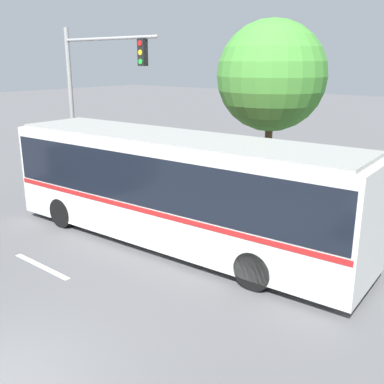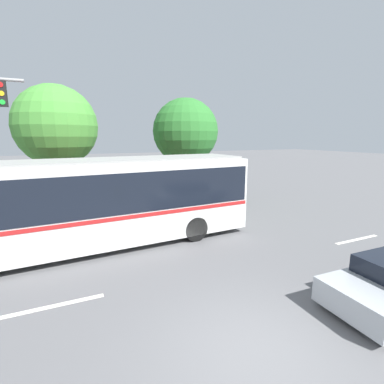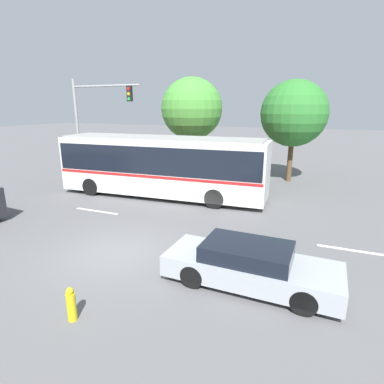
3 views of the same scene
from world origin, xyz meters
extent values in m
plane|color=#5B5B5E|center=(0.00, 0.00, 0.00)|extent=(140.00, 140.00, 0.00)
cube|color=silver|center=(-1.86, 6.91, 1.74)|extent=(11.67, 3.19, 2.98)
cube|color=black|center=(-1.86, 6.91, 2.22)|extent=(11.44, 3.22, 1.43)
cube|color=#B21E1E|center=(-1.86, 6.91, 1.38)|extent=(11.55, 3.22, 0.14)
cube|color=black|center=(-7.64, 6.60, 2.10)|extent=(0.18, 2.19, 1.67)
cube|color=#959592|center=(-1.86, 6.91, 3.28)|extent=(11.19, 2.96, 0.10)
cylinder|color=black|center=(-5.72, 5.56, 0.50)|extent=(1.01, 0.35, 1.00)
cylinder|color=black|center=(-5.84, 7.84, 0.50)|extent=(1.01, 0.35, 1.00)
cylinder|color=black|center=(1.55, 5.95, 0.50)|extent=(1.01, 0.35, 1.00)
cylinder|color=black|center=(1.42, 8.23, 0.50)|extent=(1.01, 0.35, 1.00)
cube|color=#9EA3A8|center=(4.66, -0.25, 0.49)|extent=(4.89, 1.90, 0.61)
cube|color=black|center=(4.54, -0.25, 1.01)|extent=(2.46, 1.62, 0.44)
cylinder|color=black|center=(6.18, 0.48, 0.34)|extent=(0.68, 0.24, 0.67)
cylinder|color=black|center=(6.14, -1.06, 0.34)|extent=(0.68, 0.24, 0.67)
cylinder|color=black|center=(3.23, 0.56, 0.34)|extent=(0.68, 0.24, 0.67)
cylinder|color=black|center=(3.19, -0.98, 0.34)|extent=(0.68, 0.24, 0.67)
cylinder|color=gray|center=(-9.17, 8.72, 3.33)|extent=(0.18, 0.18, 6.66)
cylinder|color=gray|center=(-6.66, 8.72, 6.16)|extent=(5.02, 0.12, 0.12)
cube|color=black|center=(-4.89, 8.72, 5.66)|extent=(0.30, 0.22, 0.90)
cylinder|color=red|center=(-4.89, 8.60, 5.96)|extent=(0.18, 0.02, 0.18)
cylinder|color=yellow|center=(-4.89, 8.60, 5.66)|extent=(0.18, 0.02, 0.18)
cylinder|color=green|center=(-4.89, 8.60, 5.36)|extent=(0.18, 0.02, 0.18)
cube|color=#286028|center=(-1.35, 10.62, 0.55)|extent=(9.16, 1.20, 1.10)
cube|color=#B7192D|center=(-1.35, 10.62, 1.41)|extent=(8.98, 1.14, 0.61)
cylinder|color=brown|center=(-3.30, 14.81, 1.53)|extent=(0.33, 0.33, 3.06)
sphere|color=#479338|center=(-3.30, 14.81, 4.76)|extent=(4.71, 4.71, 4.71)
cylinder|color=brown|center=(4.38, 13.49, 1.47)|extent=(0.34, 0.34, 2.95)
sphere|color=#2D752D|center=(4.38, 13.49, 4.48)|extent=(4.26, 4.26, 4.26)
cylinder|color=gold|center=(1.08, -3.36, 0.35)|extent=(0.22, 0.22, 0.70)
sphere|color=gold|center=(1.08, -3.36, 0.77)|extent=(0.18, 0.18, 0.18)
cube|color=silver|center=(7.61, 3.27, 0.01)|extent=(2.40, 0.16, 0.01)
cube|color=silver|center=(-3.58, 3.33, 0.01)|extent=(2.40, 0.16, 0.01)
camera|label=1|loc=(6.74, -2.72, 5.42)|focal=42.19mm
camera|label=2|loc=(-3.06, -3.81, 4.13)|focal=26.24mm
camera|label=3|loc=(6.10, -8.12, 4.89)|focal=29.00mm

